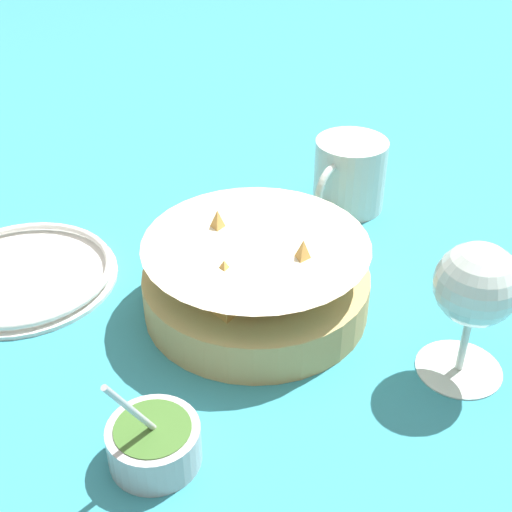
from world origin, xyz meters
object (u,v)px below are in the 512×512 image
Objects in this scene: sauce_cup at (154,442)px; beer_mug at (349,177)px; food_basket at (256,279)px; side_plate at (23,274)px; wine_glass at (476,290)px.

sauce_cup reaches higher than beer_mug.
side_plate is (0.10, -0.23, -0.03)m from food_basket.
wine_glass is at bearing 99.20° from food_basket.
wine_glass reaches higher than sauce_cup.
food_basket is 0.25m from side_plate.
side_plate is at bearing -31.48° from beer_mug.
sauce_cup is 0.56× the size of side_plate.
side_plate is at bearing -65.59° from food_basket.
side_plate is at bearing -109.57° from sauce_cup.
food_basket is at bearing 114.41° from side_plate.
wine_glass reaches higher than side_plate.
wine_glass is at bearing 48.88° from beer_mug.
wine_glass is at bearing 107.58° from side_plate.
beer_mug is 0.40m from side_plate.
food_basket is 1.68× the size of wine_glass.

